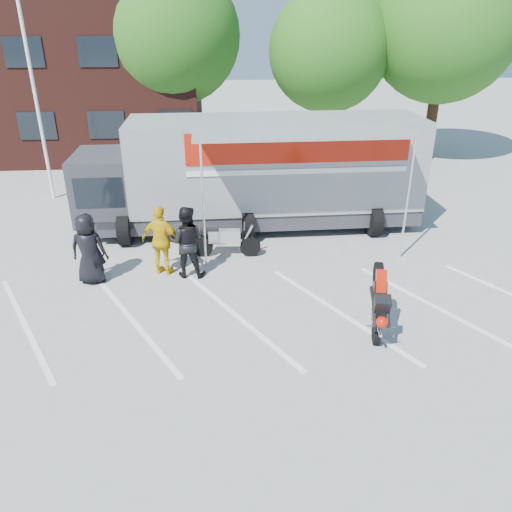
{
  "coord_description": "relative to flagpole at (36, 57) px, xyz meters",
  "views": [
    {
      "loc": [
        -0.12,
        -8.86,
        6.27
      ],
      "look_at": [
        0.68,
        1.5,
        1.3
      ],
      "focal_mm": 35.0,
      "sensor_mm": 36.0,
      "label": 1
    }
  ],
  "objects": [
    {
      "name": "ground",
      "position": [
        6.24,
        -10.0,
        -5.05
      ],
      "size": [
        100.0,
        100.0,
        0.0
      ],
      "primitive_type": "plane",
      "color": "#9A9B96",
      "rests_on": "ground"
    },
    {
      "name": "parking_bay_lines",
      "position": [
        6.24,
        -9.0,
        -5.05
      ],
      "size": [
        18.09,
        13.33,
        0.01
      ],
      "primitive_type": "cube",
      "rotation": [
        0.0,
        0.0,
        0.52
      ],
      "color": "white",
      "rests_on": "ground"
    },
    {
      "name": "office_building",
      "position": [
        -3.76,
        8.0,
        -1.55
      ],
      "size": [
        18.0,
        8.0,
        7.0
      ],
      "primitive_type": "cube",
      "color": "#411A14",
      "rests_on": "ground"
    },
    {
      "name": "flagpole",
      "position": [
        0.0,
        0.0,
        0.0
      ],
      "size": [
        1.61,
        0.12,
        8.0
      ],
      "color": "white",
      "rests_on": "ground"
    },
    {
      "name": "tree_left",
      "position": [
        4.24,
        6.0,
        0.51
      ],
      "size": [
        6.12,
        6.12,
        8.64
      ],
      "color": "#382314",
      "rests_on": "ground"
    },
    {
      "name": "tree_mid",
      "position": [
        11.24,
        5.0,
        -0.11
      ],
      "size": [
        5.44,
        5.44,
        7.68
      ],
      "color": "#382314",
      "rests_on": "ground"
    },
    {
      "name": "tree_right",
      "position": [
        16.24,
        4.5,
        0.82
      ],
      "size": [
        6.46,
        6.46,
        9.12
      ],
      "color": "#382314",
      "rests_on": "ground"
    },
    {
      "name": "transporter_truck",
      "position": [
        7.43,
        -3.5,
        -5.05
      ],
      "size": [
        11.16,
        5.55,
        3.52
      ],
      "primitive_type": null,
      "rotation": [
        0.0,
        0.0,
        0.02
      ],
      "color": "gray",
      "rests_on": "ground"
    },
    {
      "name": "parked_motorcycle",
      "position": [
        6.28,
        -5.71,
        -5.05
      ],
      "size": [
        2.05,
        0.8,
        1.05
      ],
      "primitive_type": null,
      "rotation": [
        0.0,
        0.0,
        1.5
      ],
      "color": "#B0B0B5",
      "rests_on": "ground"
    },
    {
      "name": "stunt_bike_rider",
      "position": [
        9.45,
        -9.69,
        -5.05
      ],
      "size": [
        0.97,
        1.6,
        1.76
      ],
      "primitive_type": null,
      "rotation": [
        0.0,
        0.0,
        -0.18
      ],
      "color": "black",
      "rests_on": "ground"
    },
    {
      "name": "spectator_leather_a",
      "position": [
        2.73,
        -7.0,
        -4.12
      ],
      "size": [
        0.97,
        0.68,
        1.88
      ],
      "primitive_type": "imported",
      "rotation": [
        0.0,
        0.0,
        3.04
      ],
      "color": "black",
      "rests_on": "ground"
    },
    {
      "name": "spectator_leather_b",
      "position": [
        2.84,
        -6.98,
        -4.19
      ],
      "size": [
        0.7,
        0.53,
        1.73
      ],
      "primitive_type": "imported",
      "rotation": [
        0.0,
        0.0,
        2.94
      ],
      "color": "black",
      "rests_on": "ground"
    },
    {
      "name": "spectator_leather_c",
      "position": [
        5.22,
        -6.82,
        -4.08
      ],
      "size": [
        1.03,
        0.85,
        1.95
      ],
      "primitive_type": "imported",
      "rotation": [
        0.0,
        0.0,
        3.02
      ],
      "color": "black",
      "rests_on": "ground"
    },
    {
      "name": "spectator_hivis",
      "position": [
        4.56,
        -6.67,
        -4.09
      ],
      "size": [
        1.22,
        0.82,
        1.92
      ],
      "primitive_type": "imported",
      "rotation": [
        0.0,
        0.0,
        2.8
      ],
      "color": "#E3B50B",
      "rests_on": "ground"
    }
  ]
}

